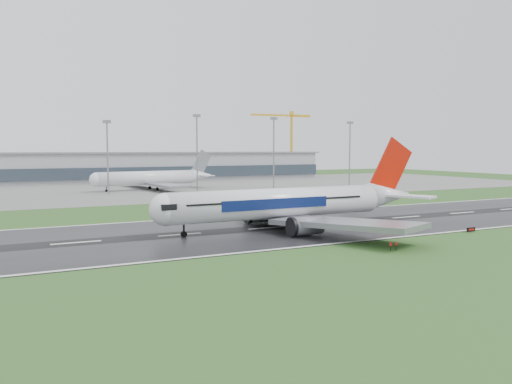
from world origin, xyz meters
TOP-DOWN VIEW (x-y plane):
  - ground at (0.00, 0.00)m, footprint 520.00×520.00m
  - runway at (0.00, 0.00)m, footprint 400.00×45.00m
  - apron at (0.00, 125.00)m, footprint 400.00×130.00m
  - terminal at (0.00, 185.00)m, footprint 240.00×36.00m
  - main_airliner at (5.79, -2.69)m, footprint 66.55×63.49m
  - parked_airliner at (3.84, 114.75)m, footprint 62.60×59.28m
  - tower_crane at (121.87, 200.00)m, footprint 43.52×5.23m
  - runway_sign at (36.02, -23.60)m, footprint 2.31×0.57m
  - floodmast_2 at (-17.03, 100.00)m, footprint 0.64×0.64m
  - floodmast_3 at (18.99, 100.00)m, footprint 0.64×0.64m
  - floodmast_4 at (54.90, 100.00)m, footprint 0.64×0.64m
  - floodmast_5 at (96.27, 100.00)m, footprint 0.64×0.64m

SIDE VIEW (x-z plane):
  - ground at x=0.00m, z-range 0.00..0.00m
  - apron at x=0.00m, z-range 0.00..0.08m
  - runway at x=0.00m, z-range 0.00..0.10m
  - runway_sign at x=36.02m, z-range 0.00..1.04m
  - terminal at x=0.00m, z-range 0.00..15.00m
  - parked_airliner at x=3.84m, z-range 0.08..16.53m
  - main_airliner at x=5.79m, z-range 0.10..19.41m
  - floodmast_2 at x=-17.03m, z-range 0.00..27.24m
  - floodmast_5 at x=96.27m, z-range 0.00..29.44m
  - floodmast_4 at x=54.90m, z-range 0.00..30.35m
  - floodmast_3 at x=18.99m, z-range 0.00..30.53m
  - tower_crane at x=121.87m, z-range 0.00..43.01m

